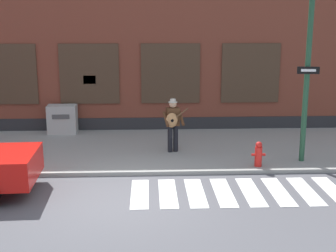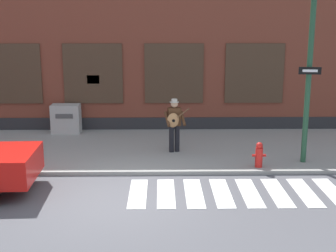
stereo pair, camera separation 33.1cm
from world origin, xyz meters
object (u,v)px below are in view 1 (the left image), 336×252
Objects in this scene: busker at (173,122)px; fire_hydrant at (258,154)px; utility_box at (62,119)px; traffic_light at (320,29)px.

fire_hydrant is at bearing -33.49° from busker.
busker is at bearing -33.60° from utility_box.
busker is 2.79m from fire_hydrant.
busker is at bearing 149.18° from traffic_light.
utility_box is at bearing 147.73° from traffic_light.
traffic_light is at bearing -30.82° from busker.
utility_box is 1.44× the size of fire_hydrant.
utility_box is at bearing 146.44° from fire_hydrant.
busker reaches higher than utility_box.
busker is at bearing 146.51° from fire_hydrant.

